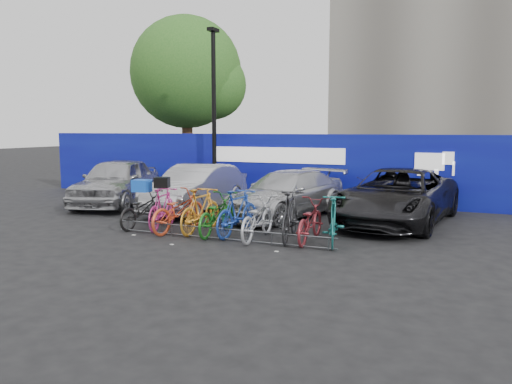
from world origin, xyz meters
The scene contains 21 objects.
ground centered at (0.00, 0.00, 0.00)m, with size 100.00×100.00×0.00m, color black.
hoarding centered at (0.01, 6.00, 1.20)m, with size 22.00×0.18×2.40m.
tree centered at (-6.77, 10.06, 5.07)m, with size 5.40×5.20×7.80m.
lamppost centered at (-3.20, 5.40, 3.27)m, with size 0.25×0.50×6.11m.
bike_rack centered at (0.00, -0.60, 0.16)m, with size 5.60×0.03×0.30m.
car_0 centered at (-5.69, 2.96, 0.80)m, with size 1.89×4.70×1.60m, color #A1A2A6.
car_1 centered at (-2.53, 2.84, 0.73)m, with size 1.55×4.46×1.47m, color #A0A1A5.
car_2 centered at (0.39, 3.03, 0.67)m, with size 1.88×4.63×1.34m, color #B8B9BD.
car_3 centered at (3.55, 3.16, 0.75)m, with size 2.49×5.39×1.50m, color black.
bike_0 centered at (-2.57, 0.01, 0.48)m, with size 0.63×1.81×0.95m, color black.
bike_1 centered at (-1.96, 0.04, 0.54)m, with size 0.51×1.80×1.08m, color #C52F82.
bike_2 centered at (-1.42, -0.08, 0.53)m, with size 0.71×2.03×1.07m, color #CA4724.
bike_3 centered at (-0.83, 0.01, 0.57)m, with size 0.53×1.88×1.13m, color orange.
bike_4 centered at (-0.36, -0.05, 0.51)m, with size 0.67×1.93×1.01m, color #1A6A1A.
bike_5 centered at (0.19, 0.01, 0.57)m, with size 0.54×1.90×1.14m, color #1D3D9E.
bike_6 centered at (0.77, -0.16, 0.50)m, with size 0.67×1.92×1.01m, color #AAABB1.
bike_7 centered at (1.51, 0.05, 0.58)m, with size 0.55×1.94×1.17m, color #232426.
bike_8 centered at (1.98, 0.07, 0.49)m, with size 0.66×1.88×0.99m, color maroon.
bike_9 centered at (2.54, 0.03, 0.55)m, with size 0.52×1.83×1.10m, color #186763.
cargo_crate centered at (-2.57, 0.01, 1.11)m, with size 0.44×0.33×0.31m, color blue.
cargo_topcase centered at (-1.96, 0.04, 1.22)m, with size 0.36×0.32×0.27m, color black.
Camera 1 is at (5.14, -10.82, 2.60)m, focal length 35.00 mm.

